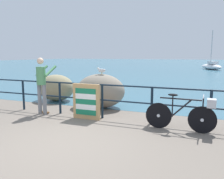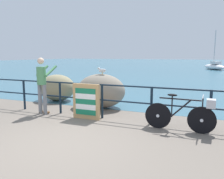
{
  "view_description": "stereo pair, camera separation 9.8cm",
  "coord_description": "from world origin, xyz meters",
  "px_view_note": "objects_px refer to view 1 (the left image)",
  "views": [
    {
      "loc": [
        2.65,
        -3.92,
        1.87
      ],
      "look_at": [
        0.15,
        2.51,
        0.81
      ],
      "focal_mm": 36.45,
      "sensor_mm": 36.0,
      "label": 1
    },
    {
      "loc": [
        2.74,
        -3.89,
        1.87
      ],
      "look_at": [
        0.15,
        2.51,
        0.81
      ],
      "focal_mm": 36.45,
      "sensor_mm": 36.0,
      "label": 2
    }
  ],
  "objects_px": {
    "seagull": "(102,70)",
    "sailboat": "(211,66)",
    "person_at_railing": "(42,83)",
    "bicycle": "(186,113)",
    "breakwater_boulder_left": "(56,88)",
    "folded_deckchair_stack": "(86,102)",
    "breakwater_boulder_main": "(100,91)"
  },
  "relations": [
    {
      "from": "seagull",
      "to": "sailboat",
      "type": "bearing_deg",
      "value": -105.8
    },
    {
      "from": "person_at_railing",
      "to": "bicycle",
      "type": "bearing_deg",
      "value": -85.8
    },
    {
      "from": "seagull",
      "to": "breakwater_boulder_left",
      "type": "bearing_deg",
      "value": -18.12
    },
    {
      "from": "breakwater_boulder_left",
      "to": "bicycle",
      "type": "bearing_deg",
      "value": -21.78
    },
    {
      "from": "bicycle",
      "to": "breakwater_boulder_left",
      "type": "distance_m",
      "value": 5.6
    },
    {
      "from": "person_at_railing",
      "to": "breakwater_boulder_left",
      "type": "xyz_separation_m",
      "value": [
        -0.88,
        2.0,
        -0.46
      ]
    },
    {
      "from": "folded_deckchair_stack",
      "to": "breakwater_boulder_left",
      "type": "bearing_deg",
      "value": 140.68
    },
    {
      "from": "breakwater_boulder_left",
      "to": "seagull",
      "type": "distance_m",
      "value": 2.46
    },
    {
      "from": "person_at_railing",
      "to": "seagull",
      "type": "height_order",
      "value": "person_at_railing"
    },
    {
      "from": "bicycle",
      "to": "breakwater_boulder_main",
      "type": "height_order",
      "value": "breakwater_boulder_main"
    },
    {
      "from": "bicycle",
      "to": "breakwater_boulder_main",
      "type": "xyz_separation_m",
      "value": [
        -3.01,
        1.61,
        0.13
      ]
    },
    {
      "from": "breakwater_boulder_main",
      "to": "breakwater_boulder_left",
      "type": "xyz_separation_m",
      "value": [
        -2.19,
        0.46,
        -0.06
      ]
    },
    {
      "from": "seagull",
      "to": "person_at_railing",
      "type": "bearing_deg",
      "value": 41.71
    },
    {
      "from": "sailboat",
      "to": "seagull",
      "type": "bearing_deg",
      "value": 143.67
    },
    {
      "from": "breakwater_boulder_main",
      "to": "seagull",
      "type": "distance_m",
      "value": 0.74
    },
    {
      "from": "folded_deckchair_stack",
      "to": "seagull",
      "type": "height_order",
      "value": "seagull"
    },
    {
      "from": "folded_deckchair_stack",
      "to": "breakwater_boulder_left",
      "type": "height_order",
      "value": "breakwater_boulder_left"
    },
    {
      "from": "seagull",
      "to": "sailboat",
      "type": "height_order",
      "value": "sailboat"
    },
    {
      "from": "bicycle",
      "to": "person_at_railing",
      "type": "height_order",
      "value": "person_at_railing"
    },
    {
      "from": "folded_deckchair_stack",
      "to": "breakwater_boulder_main",
      "type": "relative_size",
      "value": 0.59
    },
    {
      "from": "person_at_railing",
      "to": "breakwater_boulder_left",
      "type": "height_order",
      "value": "person_at_railing"
    },
    {
      "from": "person_at_railing",
      "to": "sailboat",
      "type": "distance_m",
      "value": 26.58
    },
    {
      "from": "sailboat",
      "to": "bicycle",
      "type": "bearing_deg",
      "value": 150.66
    },
    {
      "from": "person_at_railing",
      "to": "seagull",
      "type": "distance_m",
      "value": 2.06
    },
    {
      "from": "bicycle",
      "to": "sailboat",
      "type": "distance_m",
      "value": 26.04
    },
    {
      "from": "bicycle",
      "to": "person_at_railing",
      "type": "bearing_deg",
      "value": -179.57
    },
    {
      "from": "bicycle",
      "to": "breakwater_boulder_left",
      "type": "bearing_deg",
      "value": 159.65
    },
    {
      "from": "person_at_railing",
      "to": "seagull",
      "type": "relative_size",
      "value": 5.23
    },
    {
      "from": "person_at_railing",
      "to": "seagull",
      "type": "xyz_separation_m",
      "value": [
        1.38,
        1.49,
        0.34
      ]
    },
    {
      "from": "breakwater_boulder_main",
      "to": "seagull",
      "type": "relative_size",
      "value": 5.19
    },
    {
      "from": "breakwater_boulder_left",
      "to": "sailboat",
      "type": "height_order",
      "value": "sailboat"
    },
    {
      "from": "folded_deckchair_stack",
      "to": "seagull",
      "type": "xyz_separation_m",
      "value": [
        -0.15,
        1.46,
        0.82
      ]
    }
  ]
}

